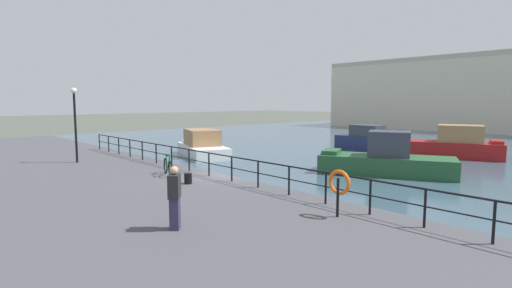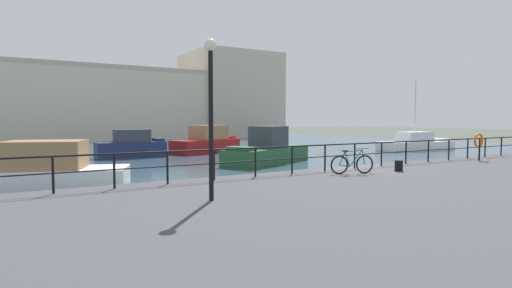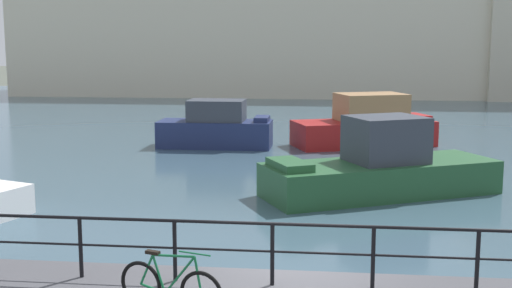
{
  "view_description": "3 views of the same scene",
  "coord_description": "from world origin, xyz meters",
  "px_view_note": "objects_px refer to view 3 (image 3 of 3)",
  "views": [
    {
      "loc": [
        14.15,
        -10.94,
        4.34
      ],
      "look_at": [
        -1.36,
        3.16,
        2.05
      ],
      "focal_mm": 27.43,
      "sensor_mm": 36.0,
      "label": 1
    },
    {
      "loc": [
        -12.61,
        -13.21,
        3.05
      ],
      "look_at": [
        -1.76,
        4.92,
        1.76
      ],
      "focal_mm": 28.11,
      "sensor_mm": 36.0,
      "label": 2
    },
    {
      "loc": [
        0.68,
        -11.21,
        4.98
      ],
      "look_at": [
        -1.1,
        4.45,
        2.53
      ],
      "focal_mm": 46.27,
      "sensor_mm": 36.0,
      "label": 3
    }
  ],
  "objects_px": {
    "moored_white_yacht": "(381,169)",
    "parked_bicycle": "(170,287)",
    "moored_blue_motorboat": "(366,125)",
    "harbor_building": "(391,33)",
    "moored_small_launch": "(216,128)"
  },
  "relations": [
    {
      "from": "moored_blue_motorboat",
      "to": "parked_bicycle",
      "type": "xyz_separation_m",
      "value": [
        -4.05,
        -22.72,
        0.35
      ]
    },
    {
      "from": "moored_white_yacht",
      "to": "moored_blue_motorboat",
      "type": "xyz_separation_m",
      "value": [
        0.06,
        10.45,
        0.14
      ]
    },
    {
      "from": "moored_small_launch",
      "to": "parked_bicycle",
      "type": "relative_size",
      "value": 3.14
    },
    {
      "from": "moored_white_yacht",
      "to": "parked_bicycle",
      "type": "distance_m",
      "value": 12.91
    },
    {
      "from": "harbor_building",
      "to": "moored_small_launch",
      "type": "bearing_deg",
      "value": -108.33
    },
    {
      "from": "moored_blue_motorboat",
      "to": "parked_bicycle",
      "type": "relative_size",
      "value": 4.17
    },
    {
      "from": "moored_small_launch",
      "to": "moored_blue_motorboat",
      "type": "bearing_deg",
      "value": 9.85
    },
    {
      "from": "harbor_building",
      "to": "moored_blue_motorboat",
      "type": "xyz_separation_m",
      "value": [
        -3.85,
        -31.89,
        -4.79
      ]
    },
    {
      "from": "parked_bicycle",
      "to": "moored_blue_motorboat",
      "type": "bearing_deg",
      "value": 97.6
    },
    {
      "from": "moored_white_yacht",
      "to": "moored_small_launch",
      "type": "distance_m",
      "value": 11.63
    },
    {
      "from": "moored_small_launch",
      "to": "parked_bicycle",
      "type": "height_order",
      "value": "moored_small_launch"
    },
    {
      "from": "moored_blue_motorboat",
      "to": "harbor_building",
      "type": "bearing_deg",
      "value": 62.5
    },
    {
      "from": "moored_white_yacht",
      "to": "moored_blue_motorboat",
      "type": "height_order",
      "value": "moored_white_yacht"
    },
    {
      "from": "moored_white_yacht",
      "to": "parked_bicycle",
      "type": "height_order",
      "value": "moored_white_yacht"
    },
    {
      "from": "moored_white_yacht",
      "to": "parked_bicycle",
      "type": "relative_size",
      "value": 4.72
    }
  ]
}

